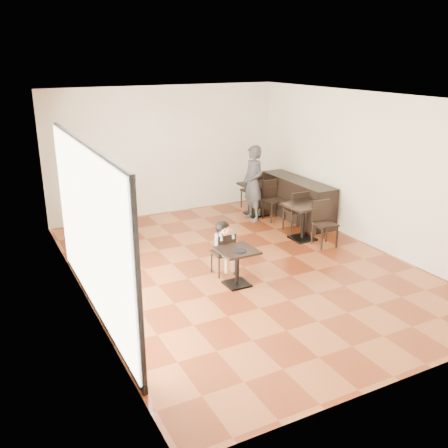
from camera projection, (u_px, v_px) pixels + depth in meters
floor at (243, 267)px, 9.67m from camera, size 6.00×8.00×0.01m
ceiling at (246, 97)px, 8.63m from camera, size 6.00×8.00×0.01m
wall_back at (166, 151)px, 12.51m from camera, size 6.00×0.01×3.20m
wall_front at (415, 265)px, 5.79m from camera, size 6.00×0.01×3.20m
wall_left at (79, 209)px, 7.85m from camera, size 0.01×8.00×3.20m
wall_right at (369, 170)px, 10.46m from camera, size 0.01×8.00×3.20m
storefront_window at (89, 230)px, 7.51m from camera, size 0.04×4.50×2.60m
child_table at (237, 267)px, 8.81m from camera, size 0.65×0.65×0.68m
child_chair at (223, 253)px, 9.25m from camera, size 0.37×0.37×0.82m
child at (223, 248)px, 9.21m from camera, size 0.37×0.52×1.03m
plate at (240, 251)px, 8.61m from camera, size 0.23×0.23×0.01m
pizza_slice at (228, 232)px, 8.93m from camera, size 0.24×0.18×0.06m
adult_patron at (253, 183)px, 12.12m from camera, size 0.47×0.69×1.85m
cafe_table_mid at (303, 222)px, 10.98m from camera, size 0.81×0.81×0.81m
cafe_table_left at (116, 227)px, 10.69m from camera, size 0.77×0.77×0.77m
cafe_table_back at (256, 199)px, 12.67m from camera, size 0.79×0.79×0.81m
chair_mid_a at (295, 211)px, 11.49m from camera, size 0.46×0.46×0.97m
chair_mid_b at (325, 225)px, 10.57m from camera, size 0.46×0.46×0.97m
chair_left_a at (109, 217)px, 11.13m from camera, size 0.44×0.44×0.93m
chair_left_b at (123, 232)px, 10.20m from camera, size 0.44×0.44×0.93m
chair_back_a at (251, 191)px, 13.17m from camera, size 0.45×0.45×0.97m
chair_back_b at (274, 201)px, 12.25m from camera, size 0.45×0.45×0.97m
service_counter at (297, 199)px, 12.34m from camera, size 0.60×2.40×1.00m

